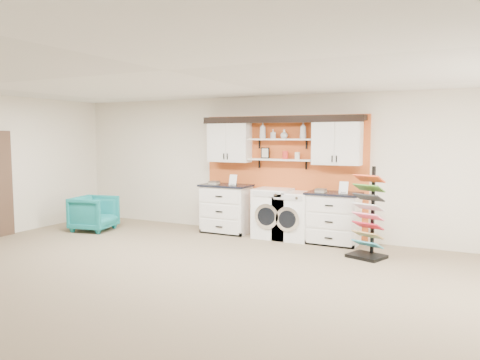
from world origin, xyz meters
The scene contains 22 objects.
floor centered at (0.00, 0.00, 0.00)m, with size 10.00×10.00×0.00m, color gray.
ceiling centered at (0.00, 0.00, 2.80)m, with size 10.00×10.00×0.00m, color white.
wall_back centered at (0.00, 4.00, 1.40)m, with size 10.00×10.00×0.00m, color silver.
accent_panel centered at (0.00, 3.96, 1.20)m, with size 3.40×0.07×2.40m, color #CB5722.
upper_cabinet_left centered at (-1.13, 3.79, 1.88)m, with size 0.90×0.35×0.84m.
upper_cabinet_right centered at (1.13, 3.79, 1.88)m, with size 0.90×0.35×0.84m.
shelf_lower centered at (0.00, 3.80, 1.53)m, with size 1.32×0.28×0.03m, color white.
shelf_upper centered at (0.00, 3.80, 1.93)m, with size 1.32×0.28×0.03m, color white.
crown_molding centered at (0.00, 3.81, 2.33)m, with size 3.30×0.41×0.13m.
picture_frame centered at (-0.35, 3.85, 1.66)m, with size 0.18×0.02×0.22m.
canister_red centered at (0.10, 3.80, 1.62)m, with size 0.11×0.11×0.16m, color red.
canister_cream centered at (0.35, 3.80, 1.61)m, with size 0.10×0.10×0.14m, color silver.
base_cabinet_left centered at (-1.13, 3.64, 0.50)m, with size 1.02×0.66×1.00m.
base_cabinet_right centered at (1.13, 3.64, 0.48)m, with size 0.98×0.66×0.96m.
washer centered at (-0.08, 3.64, 0.48)m, with size 0.69×0.71×0.97m.
dryer centered at (0.35, 3.64, 0.46)m, with size 0.66×0.71×0.93m.
sample_rack centered at (1.91, 2.91, 0.49)m, with size 0.66×0.61×1.50m.
armchair centered at (-3.72, 2.55, 0.37)m, with size 0.78×0.81×0.73m, color #137B7E.
soap_bottle_a centered at (-0.38, 3.80, 2.11)m, with size 0.13×0.13×0.33m, color silver.
soap_bottle_b centered at (-0.16, 3.80, 2.04)m, with size 0.08×0.08×0.18m, color silver.
soap_bottle_c centered at (0.07, 3.80, 2.03)m, with size 0.14×0.14×0.18m, color silver.
soap_bottle_d centered at (0.46, 3.80, 2.11)m, with size 0.12×0.13×0.32m, color silver.
Camera 1 is at (3.43, -4.78, 2.00)m, focal length 35.00 mm.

